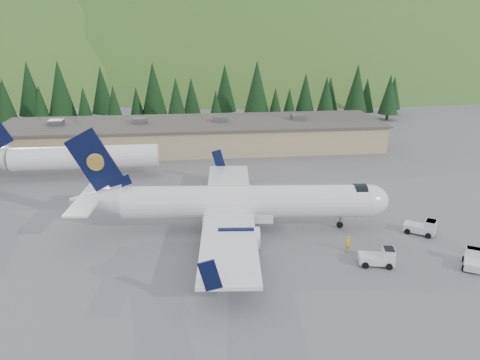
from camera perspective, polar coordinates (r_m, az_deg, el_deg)
The scene contains 10 objects.
ground at distance 54.69m, azimuth 0.73°, elevation -5.97°, with size 600.00×600.00×0.00m, color slate.
airliner at distance 53.41m, azimuth -0.40°, elevation -2.82°, with size 36.51×34.29×12.11m.
second_airliner at distance 76.19m, azimuth -20.47°, elevation 2.62°, with size 27.50×11.00×10.05m.
baggage_tug_a at distance 48.65m, azimuth 16.67°, elevation -9.02°, with size 3.68×2.66×1.81m.
baggage_tug_b at distance 56.98m, azimuth 21.38°, elevation -5.40°, with size 3.68×3.35×1.79m.
baggage_tug_c at distance 51.74m, azimuth 26.53°, elevation -8.67°, with size 2.95×3.40×1.63m.
terminal_building at distance 89.64m, azimuth -5.59°, elevation 5.50°, with size 71.00×17.00×6.10m.
ramp_worker at distance 50.56m, azimuth 12.98°, elevation -7.56°, with size 0.61×0.40×1.69m, color gold.
tree_line at distance 112.61m, azimuth -8.21°, elevation 10.38°, with size 111.29×17.32×13.92m.
hills at distance 283.92m, azimuth 5.99°, elevation -3.42°, with size 614.00×330.00×300.00m.
Camera 1 is at (-6.48, -49.36, 22.64)m, focal length 35.00 mm.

